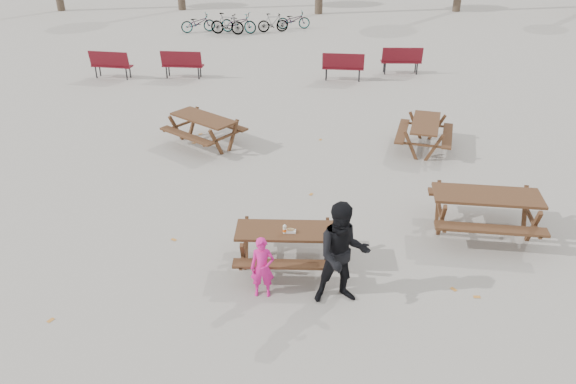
{
  "coord_description": "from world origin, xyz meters",
  "views": [
    {
      "loc": [
        0.3,
        -8.47,
        6.05
      ],
      "look_at": [
        0.0,
        1.0,
        1.0
      ],
      "focal_mm": 35.0,
      "sensor_mm": 36.0,
      "label": 1
    }
  ],
  "objects_px": {
    "adult": "(343,254)",
    "food_tray": "(291,231)",
    "soda_bottle": "(285,230)",
    "main_picnic_table": "(286,239)",
    "child": "(262,268)",
    "picnic_table_far": "(424,136)",
    "picnic_table_east": "(484,214)",
    "picnic_table_north": "(204,131)"
  },
  "relations": [
    {
      "from": "soda_bottle",
      "to": "picnic_table_east",
      "type": "distance_m",
      "value": 4.15
    },
    {
      "from": "picnic_table_far",
      "to": "main_picnic_table",
      "type": "bearing_deg",
      "value": 161.6
    },
    {
      "from": "food_tray",
      "to": "soda_bottle",
      "type": "bearing_deg",
      "value": -164.55
    },
    {
      "from": "adult",
      "to": "picnic_table_far",
      "type": "relative_size",
      "value": 1.04
    },
    {
      "from": "food_tray",
      "to": "adult",
      "type": "xyz_separation_m",
      "value": [
        0.86,
        -0.86,
        0.12
      ]
    },
    {
      "from": "main_picnic_table",
      "to": "food_tray",
      "type": "relative_size",
      "value": 10.0
    },
    {
      "from": "child",
      "to": "adult",
      "type": "height_order",
      "value": "adult"
    },
    {
      "from": "picnic_table_east",
      "to": "picnic_table_far",
      "type": "height_order",
      "value": "picnic_table_east"
    },
    {
      "from": "food_tray",
      "to": "soda_bottle",
      "type": "relative_size",
      "value": 1.06
    },
    {
      "from": "main_picnic_table",
      "to": "food_tray",
      "type": "bearing_deg",
      "value": -46.6
    },
    {
      "from": "main_picnic_table",
      "to": "child",
      "type": "xyz_separation_m",
      "value": [
        -0.37,
        -0.85,
        -0.03
      ]
    },
    {
      "from": "adult",
      "to": "picnic_table_east",
      "type": "distance_m",
      "value": 3.69
    },
    {
      "from": "adult",
      "to": "food_tray",
      "type": "bearing_deg",
      "value": 127.82
    },
    {
      "from": "main_picnic_table",
      "to": "food_tray",
      "type": "height_order",
      "value": "food_tray"
    },
    {
      "from": "main_picnic_table",
      "to": "picnic_table_east",
      "type": "distance_m",
      "value": 4.08
    },
    {
      "from": "main_picnic_table",
      "to": "soda_bottle",
      "type": "bearing_deg",
      "value": -101.98
    },
    {
      "from": "child",
      "to": "picnic_table_north",
      "type": "bearing_deg",
      "value": 106.55
    },
    {
      "from": "food_tray",
      "to": "main_picnic_table",
      "type": "bearing_deg",
      "value": 133.4
    },
    {
      "from": "soda_bottle",
      "to": "picnic_table_north",
      "type": "distance_m",
      "value": 6.14
    },
    {
      "from": "picnic_table_far",
      "to": "picnic_table_east",
      "type": "bearing_deg",
      "value": -160.44
    },
    {
      "from": "food_tray",
      "to": "picnic_table_north",
      "type": "height_order",
      "value": "food_tray"
    },
    {
      "from": "child",
      "to": "food_tray",
      "type": "bearing_deg",
      "value": 58.49
    },
    {
      "from": "picnic_table_east",
      "to": "picnic_table_far",
      "type": "bearing_deg",
      "value": 101.25
    },
    {
      "from": "soda_bottle",
      "to": "picnic_table_east",
      "type": "xyz_separation_m",
      "value": [
        3.9,
        1.35,
        -0.4
      ]
    },
    {
      "from": "picnic_table_east",
      "to": "picnic_table_north",
      "type": "height_order",
      "value": "picnic_table_east"
    },
    {
      "from": "adult",
      "to": "soda_bottle",
      "type": "bearing_deg",
      "value": 132.11
    },
    {
      "from": "soda_bottle",
      "to": "picnic_table_north",
      "type": "xyz_separation_m",
      "value": [
        -2.37,
        5.64,
        -0.45
      ]
    },
    {
      "from": "picnic_table_east",
      "to": "food_tray",
      "type": "bearing_deg",
      "value": -154.97
    },
    {
      "from": "child",
      "to": "picnic_table_north",
      "type": "relative_size",
      "value": 0.59
    },
    {
      "from": "picnic_table_east",
      "to": "picnic_table_north",
      "type": "xyz_separation_m",
      "value": [
        -6.28,
        4.29,
        -0.04
      ]
    },
    {
      "from": "picnic_table_east",
      "to": "picnic_table_north",
      "type": "distance_m",
      "value": 7.61
    },
    {
      "from": "main_picnic_table",
      "to": "picnic_table_north",
      "type": "height_order",
      "value": "picnic_table_north"
    },
    {
      "from": "child",
      "to": "picnic_table_north",
      "type": "xyz_separation_m",
      "value": [
        -2.03,
        6.38,
        -0.15
      ]
    },
    {
      "from": "picnic_table_north",
      "to": "picnic_table_far",
      "type": "relative_size",
      "value": 1.06
    },
    {
      "from": "food_tray",
      "to": "picnic_table_east",
      "type": "height_order",
      "value": "picnic_table_east"
    },
    {
      "from": "picnic_table_east",
      "to": "picnic_table_north",
      "type": "bearing_deg",
      "value": 151.48
    },
    {
      "from": "soda_bottle",
      "to": "picnic_table_far",
      "type": "relative_size",
      "value": 0.1
    },
    {
      "from": "soda_bottle",
      "to": "child",
      "type": "distance_m",
      "value": 0.86
    },
    {
      "from": "child",
      "to": "picnic_table_far",
      "type": "xyz_separation_m",
      "value": [
        3.85,
        6.31,
        -0.17
      ]
    },
    {
      "from": "soda_bottle",
      "to": "main_picnic_table",
      "type": "bearing_deg",
      "value": 78.02
    },
    {
      "from": "child",
      "to": "picnic_table_north",
      "type": "height_order",
      "value": "child"
    },
    {
      "from": "main_picnic_table",
      "to": "child",
      "type": "relative_size",
      "value": 1.62
    }
  ]
}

